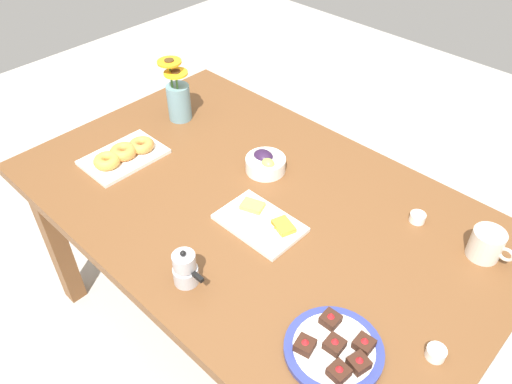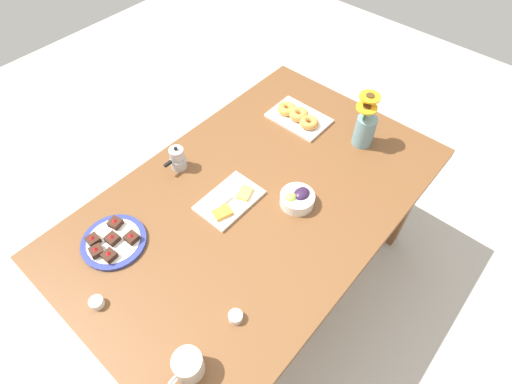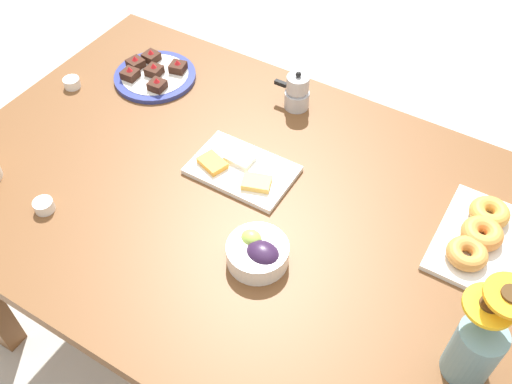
% 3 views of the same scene
% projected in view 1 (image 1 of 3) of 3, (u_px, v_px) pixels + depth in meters
% --- Properties ---
extents(ground_plane, '(6.00, 6.00, 0.00)m').
position_uv_depth(ground_plane, '(256.00, 332.00, 2.10)').
color(ground_plane, '#B7B2A8').
extents(dining_table, '(1.60, 1.00, 0.74)m').
position_uv_depth(dining_table, '(256.00, 220.00, 1.67)').
color(dining_table, brown).
rests_on(dining_table, ground_plane).
extents(coffee_mug, '(0.13, 0.09, 0.09)m').
position_uv_depth(coffee_mug, '(487.00, 244.00, 1.41)').
color(coffee_mug, beige).
rests_on(coffee_mug, dining_table).
extents(grape_bowl, '(0.14, 0.14, 0.07)m').
position_uv_depth(grape_bowl, '(265.00, 163.00, 1.72)').
color(grape_bowl, white).
rests_on(grape_bowl, dining_table).
extents(cheese_platter, '(0.26, 0.17, 0.03)m').
position_uv_depth(cheese_platter, '(261.00, 222.00, 1.53)').
color(cheese_platter, white).
rests_on(cheese_platter, dining_table).
extents(croissant_platter, '(0.19, 0.28, 0.05)m').
position_uv_depth(croissant_platter, '(124.00, 155.00, 1.77)').
color(croissant_platter, white).
rests_on(croissant_platter, dining_table).
extents(jam_cup_honey, '(0.05, 0.05, 0.03)m').
position_uv_depth(jam_cup_honey, '(436.00, 353.00, 1.19)').
color(jam_cup_honey, white).
rests_on(jam_cup_honey, dining_table).
extents(jam_cup_berry, '(0.05, 0.05, 0.03)m').
position_uv_depth(jam_cup_berry, '(418.00, 217.00, 1.54)').
color(jam_cup_berry, white).
rests_on(jam_cup_berry, dining_table).
extents(dessert_plate, '(0.24, 0.24, 0.05)m').
position_uv_depth(dessert_plate, '(335.00, 349.00, 1.20)').
color(dessert_plate, navy).
rests_on(dessert_plate, dining_table).
extents(flower_vase, '(0.11, 0.11, 0.26)m').
position_uv_depth(flower_vase, '(178.00, 98.00, 1.93)').
color(flower_vase, '#6B939E').
rests_on(flower_vase, dining_table).
extents(moka_pot, '(0.11, 0.07, 0.12)m').
position_uv_depth(moka_pot, '(185.00, 269.00, 1.34)').
color(moka_pot, '#B7B7BC').
rests_on(moka_pot, dining_table).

